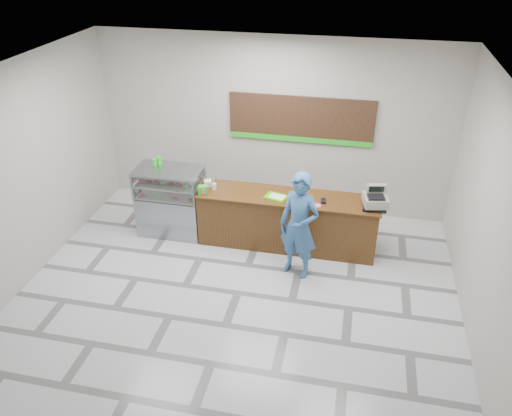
% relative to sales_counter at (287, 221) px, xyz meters
% --- Properties ---
extents(floor, '(7.00, 7.00, 0.00)m').
position_rel_sales_counter_xyz_m(floor, '(-0.55, -1.55, -0.52)').
color(floor, silver).
rests_on(floor, ground).
extents(back_wall, '(7.00, 0.00, 7.00)m').
position_rel_sales_counter_xyz_m(back_wall, '(-0.55, 1.45, 1.23)').
color(back_wall, '#B5B1A6').
rests_on(back_wall, floor).
extents(ceiling, '(7.00, 7.00, 0.00)m').
position_rel_sales_counter_xyz_m(ceiling, '(-0.55, -1.55, 2.98)').
color(ceiling, silver).
rests_on(ceiling, back_wall).
extents(sales_counter, '(3.26, 0.76, 1.03)m').
position_rel_sales_counter_xyz_m(sales_counter, '(0.00, 0.00, 0.00)').
color(sales_counter, '#563615').
rests_on(sales_counter, floor).
extents(display_case, '(1.22, 0.72, 1.33)m').
position_rel_sales_counter_xyz_m(display_case, '(-2.22, 0.00, 0.16)').
color(display_case, gray).
rests_on(display_case, floor).
extents(menu_board, '(2.80, 0.06, 0.90)m').
position_rel_sales_counter_xyz_m(menu_board, '(-0.00, 1.41, 1.42)').
color(menu_board, black).
rests_on(menu_board, back_wall).
extents(cash_register, '(0.47, 0.48, 0.37)m').
position_rel_sales_counter_xyz_m(cash_register, '(1.50, -0.06, 0.65)').
color(cash_register, black).
rests_on(cash_register, sales_counter).
extents(card_terminal, '(0.10, 0.17, 0.04)m').
position_rel_sales_counter_xyz_m(card_terminal, '(0.63, -0.08, 0.53)').
color(card_terminal, black).
rests_on(card_terminal, sales_counter).
extents(serving_tray, '(0.44, 0.36, 0.02)m').
position_rel_sales_counter_xyz_m(serving_tray, '(-0.20, -0.09, 0.52)').
color(serving_tray, '#39D700').
rests_on(serving_tray, sales_counter).
extents(napkin_box, '(0.16, 0.16, 0.11)m').
position_rel_sales_counter_xyz_m(napkin_box, '(-1.50, 0.08, 0.57)').
color(napkin_box, white).
rests_on(napkin_box, sales_counter).
extents(straw_cup, '(0.08, 0.08, 0.12)m').
position_rel_sales_counter_xyz_m(straw_cup, '(-1.34, -0.04, 0.58)').
color(straw_cup, silver).
rests_on(straw_cup, sales_counter).
extents(promo_box, '(0.20, 0.16, 0.15)m').
position_rel_sales_counter_xyz_m(promo_box, '(-1.50, -0.22, 0.59)').
color(promo_box, green).
rests_on(promo_box, sales_counter).
extents(donut_decal, '(0.14, 0.14, 0.00)m').
position_rel_sales_counter_xyz_m(donut_decal, '(0.54, -0.23, 0.52)').
color(donut_decal, '#EA618B').
rests_on(donut_decal, sales_counter).
extents(green_cup_left, '(0.08, 0.08, 0.13)m').
position_rel_sales_counter_xyz_m(green_cup_left, '(-2.51, 0.11, 0.88)').
color(green_cup_left, green).
rests_on(green_cup_left, display_case).
extents(green_cup_right, '(0.09, 0.09, 0.15)m').
position_rel_sales_counter_xyz_m(green_cup_right, '(-2.44, 0.18, 0.89)').
color(green_cup_right, green).
rests_on(green_cup_right, display_case).
extents(customer, '(0.80, 0.66, 1.88)m').
position_rel_sales_counter_xyz_m(customer, '(0.31, -0.79, 0.42)').
color(customer, '#346395').
rests_on(customer, floor).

